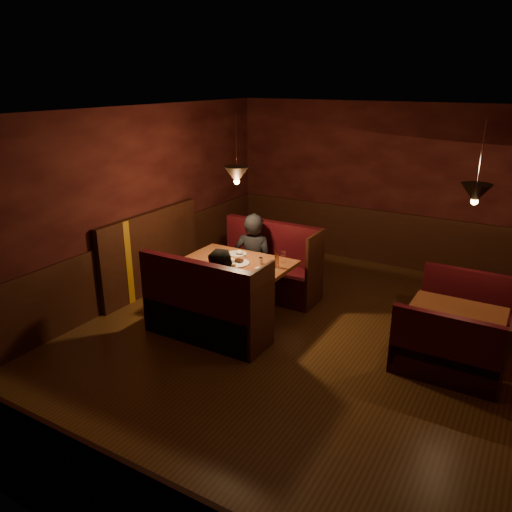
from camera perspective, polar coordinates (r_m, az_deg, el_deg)
The scene contains 9 objects.
room at distance 6.29m, azimuth 3.89°, elevation -1.02°, with size 6.02×7.02×2.92m.
main_table at distance 7.14m, azimuth -1.96°, elevation -2.00°, with size 1.53×0.93×1.07m.
main_bench_far at distance 7.92m, azimuth 1.52°, elevation -1.81°, with size 1.69×0.60×1.15m.
main_bench_near at distance 6.58m, azimuth -5.89°, elevation -6.61°, with size 1.69×0.60×1.15m.
second_table at distance 6.64m, azimuth 21.92°, elevation -6.90°, with size 1.10×0.70×0.62m.
second_bench_far at distance 7.31m, azimuth 22.79°, elevation -6.15°, with size 1.21×0.45×0.87m.
second_bench_near at distance 6.14m, azimuth 20.90°, elevation -10.93°, with size 1.21×0.45×0.87m.
diner_a at distance 7.65m, azimuth -0.28°, elevation 1.26°, with size 0.62×0.41×1.70m, color black.
diner_b at distance 6.55m, azimuth -3.79°, elevation -2.83°, with size 0.75×0.58×1.54m, color black.
Camera 1 is at (2.32, -5.23, 3.28)m, focal length 35.00 mm.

